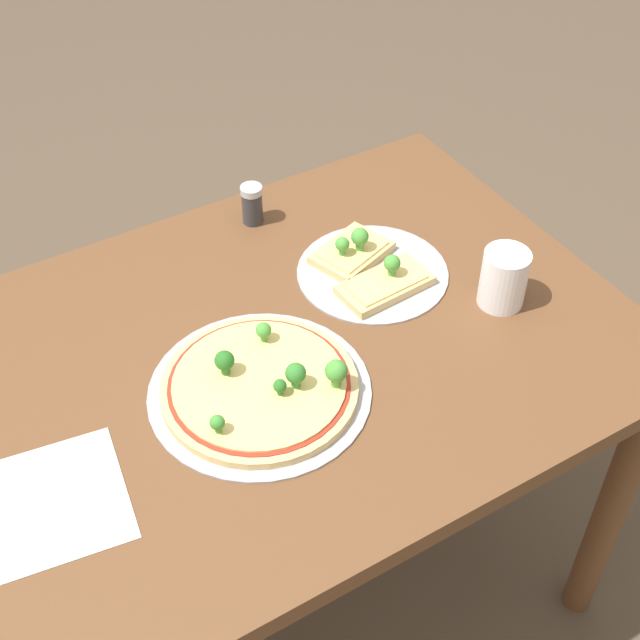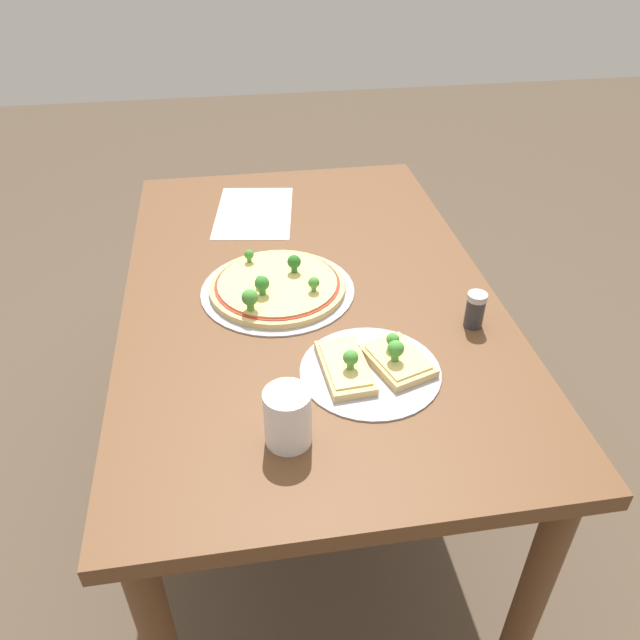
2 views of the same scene
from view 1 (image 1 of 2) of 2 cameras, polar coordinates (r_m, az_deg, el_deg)
The scene contains 7 objects.
ground_plane at distance 2.03m, azimuth -4.05°, elevation -17.55°, with size 8.00×8.00×0.00m, color brown.
dining_table at distance 1.50m, azimuth -5.27°, elevation -5.46°, with size 1.31×0.82×0.75m.
pizza_tray_whole at distance 1.37m, azimuth -3.81°, elevation -4.24°, with size 0.35×0.35×0.07m.
pizza_tray_slice at distance 1.58m, azimuth 3.19°, elevation 3.35°, with size 0.27×0.27×0.07m.
drinking_cup at distance 1.52m, azimuth 11.68°, elevation 2.63°, with size 0.08×0.08×0.10m, color white.
condiment_shaker at distance 1.68m, azimuth -4.37°, elevation 7.41°, with size 0.04×0.04×0.08m.
paper_menu at distance 1.31m, azimuth -19.20°, elevation -11.74°, with size 0.31×0.20×0.00m, color silver.
Camera 1 is at (0.38, 0.91, 1.78)m, focal length 50.00 mm.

